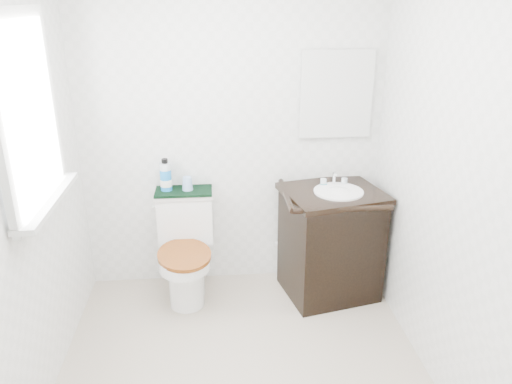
{
  "coord_description": "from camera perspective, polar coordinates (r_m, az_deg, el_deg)",
  "views": [
    {
      "loc": [
        -0.14,
        -2.31,
        2.09
      ],
      "look_at": [
        0.14,
        0.75,
        0.89
      ],
      "focal_mm": 35.0,
      "sensor_mm": 36.0,
      "label": 1
    }
  ],
  "objects": [
    {
      "name": "mirror",
      "position": [
        3.65,
        9.17,
        10.95
      ],
      "size": [
        0.5,
        0.02,
        0.6
      ],
      "primitive_type": "cube",
      "color": "silver",
      "rests_on": "wall_back"
    },
    {
      "name": "soap_bar",
      "position": [
        3.64,
        7.74,
        0.84
      ],
      "size": [
        0.07,
        0.04,
        0.02
      ],
      "primitive_type": "ellipsoid",
      "color": "#1B7382",
      "rests_on": "vanity"
    },
    {
      "name": "wall_right",
      "position": [
        2.77,
        21.77,
        0.96
      ],
      "size": [
        0.0,
        2.4,
        2.4
      ],
      "primitive_type": "plane",
      "rotation": [
        1.57,
        0.0,
        -1.57
      ],
      "color": "white",
      "rests_on": "ground"
    },
    {
      "name": "floor",
      "position": [
        3.12,
        -1.35,
        -20.76
      ],
      "size": [
        2.4,
        2.4,
        0.0
      ],
      "primitive_type": "plane",
      "color": "#A59884",
      "rests_on": "ground"
    },
    {
      "name": "cup",
      "position": [
        3.63,
        -7.85,
        0.98
      ],
      "size": [
        0.08,
        0.08,
        0.1
      ],
      "primitive_type": "cone",
      "color": "#83A5D6",
      "rests_on": "towel"
    },
    {
      "name": "mouthwash_bottle",
      "position": [
        3.63,
        -10.29,
        1.82
      ],
      "size": [
        0.08,
        0.08,
        0.24
      ],
      "color": "blue",
      "rests_on": "towel"
    },
    {
      "name": "toilet",
      "position": [
        3.73,
        -8.0,
        -6.91
      ],
      "size": [
        0.43,
        0.64,
        0.77
      ],
      "color": "white",
      "rests_on": "floor"
    },
    {
      "name": "trash_bin",
      "position": [
        3.96,
        4.12,
        -7.89
      ],
      "size": [
        0.26,
        0.23,
        0.31
      ],
      "color": "silver",
      "rests_on": "floor"
    },
    {
      "name": "wall_front",
      "position": [
        1.43,
        1.54,
        -17.24
      ],
      "size": [
        2.4,
        0.0,
        2.4
      ],
      "primitive_type": "plane",
      "rotation": [
        -1.57,
        0.0,
        0.0
      ],
      "color": "white",
      "rests_on": "ground"
    },
    {
      "name": "vanity",
      "position": [
        3.71,
        8.51,
        -5.47
      ],
      "size": [
        0.78,
        0.7,
        0.92
      ],
      "color": "black",
      "rests_on": "floor"
    },
    {
      "name": "window",
      "position": [
        2.78,
        -24.85,
        8.13
      ],
      "size": [
        0.02,
        0.7,
        0.9
      ],
      "primitive_type": "cube",
      "color": "white",
      "rests_on": "wall_left"
    },
    {
      "name": "wall_back",
      "position": [
        3.63,
        -2.78,
        7.07
      ],
      "size": [
        2.4,
        0.0,
        2.4
      ],
      "primitive_type": "plane",
      "rotation": [
        1.57,
        0.0,
        0.0
      ],
      "color": "white",
      "rests_on": "ground"
    },
    {
      "name": "towel",
      "position": [
        3.65,
        -8.27,
        0.09
      ],
      "size": [
        0.41,
        0.22,
        0.02
      ],
      "primitive_type": "cube",
      "color": "black",
      "rests_on": "toilet"
    },
    {
      "name": "wall_left",
      "position": [
        2.66,
        -25.98,
        -0.52
      ],
      "size": [
        0.0,
        2.4,
        2.4
      ],
      "primitive_type": "plane",
      "rotation": [
        1.57,
        0.0,
        1.57
      ],
      "color": "white",
      "rests_on": "ground"
    }
  ]
}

